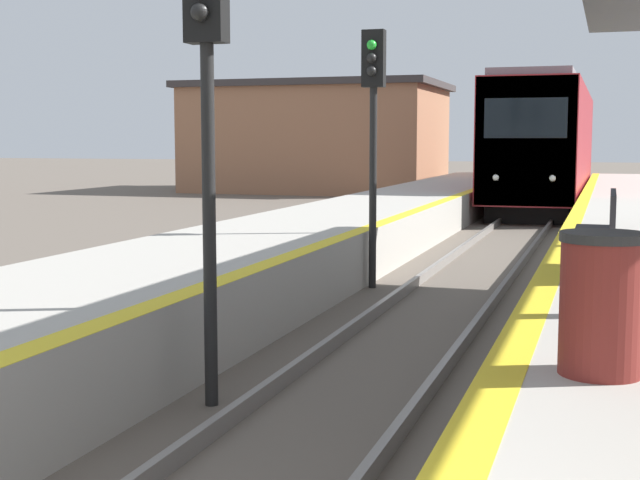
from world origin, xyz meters
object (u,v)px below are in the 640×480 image
Objects in this scene: train at (547,144)px; signal_near at (207,82)px; signal_mid at (373,108)px; bench at (600,230)px; trash_bin at (602,303)px.

train reaches higher than signal_near.
signal_mid is 5.25m from bench.
trash_bin is (2.25, -28.21, -0.88)m from train.
train is 23.77m from bench.
signal_near is at bearing -87.81° from signal_mid.
signal_mid is at bearing 114.14° from trash_bin.
bench is at bearing 90.76° from trash_bin.
bench is (3.57, -3.54, -1.51)m from signal_mid.
signal_mid reaches higher than trash_bin.
trash_bin is (3.63, -8.10, -1.54)m from signal_mid.
bench is at bearing -84.72° from train.
trash_bin is at bearing -85.44° from train.
signal_near is at bearing 158.21° from trash_bin.
trash_bin is 4.55m from bench.
signal_near is 4.53× the size of trash_bin.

